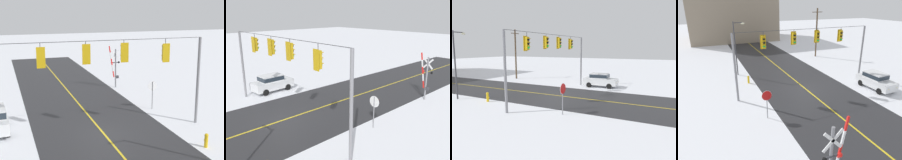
% 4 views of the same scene
% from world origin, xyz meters
% --- Properties ---
extents(ground_plane, '(160.00, 160.00, 0.00)m').
position_xyz_m(ground_plane, '(0.00, 0.00, 0.00)').
color(ground_plane, white).
extents(signal_span, '(14.20, 0.47, 6.22)m').
position_xyz_m(signal_span, '(-0.09, -0.01, 4.42)').
color(signal_span, gray).
rests_on(signal_span, ground).
extents(stop_sign, '(0.80, 0.09, 2.35)m').
position_xyz_m(stop_sign, '(-5.39, -3.96, 1.71)').
color(stop_sign, gray).
rests_on(stop_sign, ground).
extents(railroad_crossing, '(1.23, 0.31, 4.33)m').
position_xyz_m(railroad_crossing, '(-4.96, -11.91, 2.25)').
color(railroad_crossing, gray).
rests_on(railroad_crossing, ground).
extents(parked_car_white, '(1.97, 4.26, 1.74)m').
position_xyz_m(parked_car_white, '(6.88, -2.72, 0.95)').
color(parked_car_white, white).
rests_on(parked_car_white, ground).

